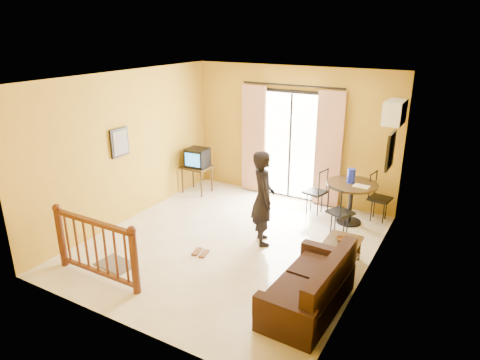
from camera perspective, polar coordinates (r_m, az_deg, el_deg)
The scene contains 19 objects.
ground at distance 7.46m, azimuth -1.21°, elevation -8.41°, with size 5.00×5.00×0.00m, color beige.
room_shell at distance 6.82m, azimuth -1.31°, elevation 4.29°, with size 5.00×5.00×5.00m.
balcony_door at distance 9.06m, azimuth 6.69°, elevation 4.69°, with size 2.25×0.14×2.46m.
tv_table at distance 9.53m, azimuth -5.79°, elevation 1.40°, with size 0.61×0.51×0.61m.
television at distance 9.42m, azimuth -5.71°, elevation 3.00°, with size 0.48×0.45×0.41m.
picture_left at distance 8.06m, azimuth -15.75°, elevation 4.85°, with size 0.05×0.42×0.52m.
dining_table at distance 8.22m, azimuth 14.62°, elevation -1.49°, with size 0.95×0.95×0.79m.
water_jug at distance 8.15m, azimuth 14.61°, elevation 0.55°, with size 0.14×0.14×0.27m, color #1423C2.
serving_tray at distance 8.03m, azimuth 15.88°, elevation -0.81°, with size 0.28×0.18×0.02m, color #ECE5C9.
dining_chairs at distance 8.43m, azimuth 13.55°, elevation -5.52°, with size 1.66×1.49×0.95m.
air_conditioner at distance 7.81m, azimuth 19.89°, elevation 8.48°, with size 0.31×0.60×0.40m.
botanical_print at distance 7.28m, azimuth 19.42°, elevation 3.70°, with size 0.05×0.50×0.60m.
coffee_table at distance 6.79m, azimuth 13.04°, elevation -9.41°, with size 0.51×0.92×0.41m.
bowl at distance 6.82m, azimuth 13.46°, elevation -7.76°, with size 0.18×0.18×0.06m, color brown.
sofa at distance 5.81m, azimuth 9.50°, elevation -14.27°, with size 0.83×1.69×0.80m.
standing_person at distance 7.17m, azimuth 3.09°, elevation -2.43°, with size 0.60×0.39×1.64m, color black.
stair_balustrade at distance 6.59m, azimuth -18.76°, elevation -8.10°, with size 1.63×0.13×1.04m.
doormat at distance 7.11m, azimuth -16.24°, elevation -10.73°, with size 0.60×0.40×0.02m, color #595047.
sandals at distance 7.17m, azimuth -5.28°, elevation -9.62°, with size 0.29×0.27×0.03m.
Camera 1 is at (3.40, -5.63, 3.53)m, focal length 32.00 mm.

